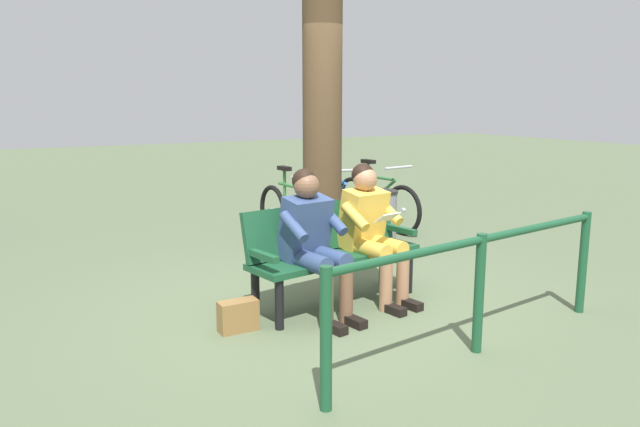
% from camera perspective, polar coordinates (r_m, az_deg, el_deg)
% --- Properties ---
extents(ground_plane, '(40.00, 40.00, 0.00)m').
position_cam_1_polar(ground_plane, '(5.30, 0.48, -8.46)').
color(ground_plane, '#566647').
extents(bench, '(1.66, 0.74, 0.87)m').
position_cam_1_polar(bench, '(5.19, 1.04, -3.05)').
color(bench, '#194C2D').
rests_on(bench, ground).
extents(person_reading, '(0.53, 0.81, 1.20)m').
position_cam_1_polar(person_reading, '(5.24, 4.86, -1.18)').
color(person_reading, gold).
rests_on(person_reading, ground).
extents(person_companion, '(0.53, 0.81, 1.20)m').
position_cam_1_polar(person_companion, '(4.83, -0.67, -2.17)').
color(person_companion, '#334772').
rests_on(person_companion, ground).
extents(handbag, '(0.30, 0.14, 0.24)m').
position_cam_1_polar(handbag, '(4.70, -7.77, -9.59)').
color(handbag, olive).
rests_on(handbag, ground).
extents(tree_trunk, '(0.42, 0.42, 3.89)m').
position_cam_1_polar(tree_trunk, '(6.43, 0.22, 12.54)').
color(tree_trunk, '#4C3823').
rests_on(tree_trunk, ground).
extents(litter_bin, '(0.36, 0.36, 0.76)m').
position_cam_1_polar(litter_bin, '(6.75, 5.81, -0.97)').
color(litter_bin, slate).
rests_on(litter_bin, ground).
extents(bicycle_silver, '(0.48, 1.67, 0.94)m').
position_cam_1_polar(bicycle_silver, '(8.25, 5.38, 1.03)').
color(bicycle_silver, black).
rests_on(bicycle_silver, ground).
extents(bicycle_orange, '(0.61, 1.63, 0.94)m').
position_cam_1_polar(bicycle_orange, '(7.95, 1.73, 0.72)').
color(bicycle_orange, black).
rests_on(bicycle_orange, ground).
extents(bicycle_blue, '(0.48, 1.68, 0.94)m').
position_cam_1_polar(bicycle_blue, '(7.38, -2.67, -0.09)').
color(bicycle_blue, black).
rests_on(bicycle_blue, ground).
extents(railing_fence, '(2.72, 0.46, 0.85)m').
position_cam_1_polar(railing_fence, '(4.28, 14.95, -5.40)').
color(railing_fence, '#194C2D').
rests_on(railing_fence, ground).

